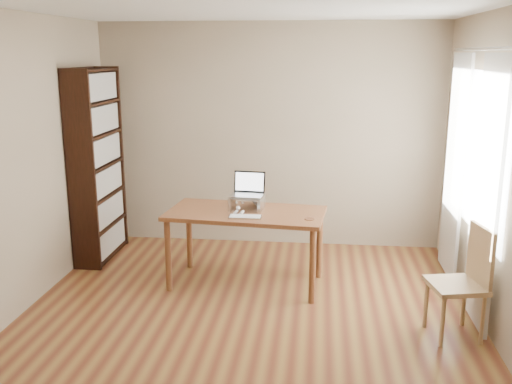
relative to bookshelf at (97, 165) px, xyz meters
name	(u,v)px	position (x,y,z in m)	size (l,w,h in m)	color
room	(248,176)	(1.86, -1.54, 0.25)	(4.04, 4.54, 2.64)	#582817
bookshelf	(97,165)	(0.00, 0.00, 0.00)	(0.30, 0.90, 2.10)	black
curtains	(469,177)	(3.75, -0.75, 0.12)	(0.03, 1.90, 2.25)	white
desk	(246,220)	(1.72, -0.62, -0.39)	(1.58, 0.90, 0.75)	brown
laptop_stand	(247,201)	(1.72, -0.54, -0.22)	(0.32, 0.25, 0.13)	silver
laptop	(247,189)	(1.72, -0.49, -0.11)	(0.33, 0.29, 0.22)	silver
keyboard	(245,217)	(1.75, -0.84, -0.29)	(0.31, 0.14, 0.02)	silver
coaster	(309,219)	(2.34, -0.83, -0.30)	(0.09, 0.09, 0.01)	brown
cat	(244,203)	(1.69, -0.51, -0.24)	(0.23, 0.47, 0.14)	#484139
chair	(466,279)	(3.60, -1.51, -0.55)	(0.48, 0.48, 0.92)	#A57F5A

